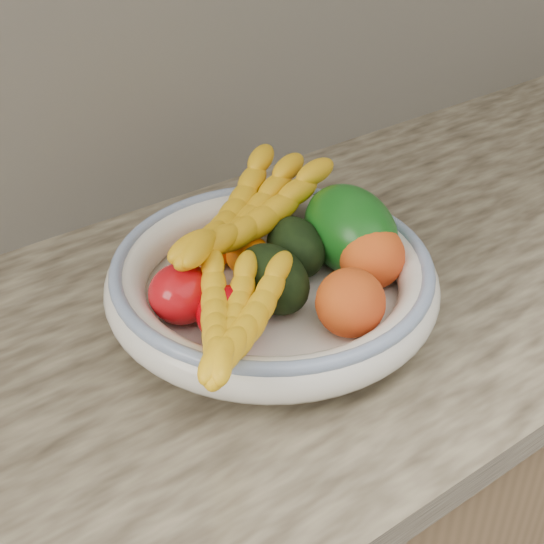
{
  "coord_description": "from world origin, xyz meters",
  "views": [
    {
      "loc": [
        -0.42,
        1.07,
        1.46
      ],
      "look_at": [
        0.0,
        1.66,
        0.96
      ],
      "focal_mm": 50.0,
      "sensor_mm": 36.0,
      "label": 1
    }
  ],
  "objects_px": {
    "banana_bunch_back": "(246,222)",
    "green_mango": "(350,230)",
    "fruit_bowl": "(272,280)",
    "banana_bunch_front": "(233,325)"
  },
  "relations": [
    {
      "from": "banana_bunch_front",
      "to": "green_mango",
      "type": "bearing_deg",
      "value": -28.65
    },
    {
      "from": "banana_bunch_back",
      "to": "banana_bunch_front",
      "type": "distance_m",
      "value": 0.19
    },
    {
      "from": "green_mango",
      "to": "banana_bunch_back",
      "type": "relative_size",
      "value": 0.48
    },
    {
      "from": "banana_bunch_back",
      "to": "green_mango",
      "type": "bearing_deg",
      "value": -62.09
    },
    {
      "from": "fruit_bowl",
      "to": "banana_bunch_back",
      "type": "bearing_deg",
      "value": 79.61
    },
    {
      "from": "green_mango",
      "to": "fruit_bowl",
      "type": "bearing_deg",
      "value": -173.96
    },
    {
      "from": "fruit_bowl",
      "to": "green_mango",
      "type": "bearing_deg",
      "value": -1.13
    },
    {
      "from": "fruit_bowl",
      "to": "green_mango",
      "type": "height_order",
      "value": "green_mango"
    },
    {
      "from": "fruit_bowl",
      "to": "banana_bunch_back",
      "type": "distance_m",
      "value": 0.08
    },
    {
      "from": "fruit_bowl",
      "to": "banana_bunch_front",
      "type": "distance_m",
      "value": 0.14
    }
  ]
}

